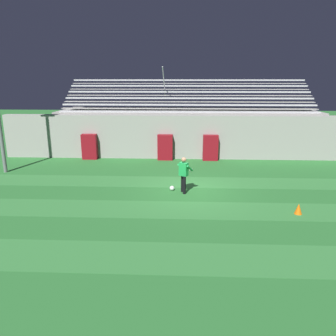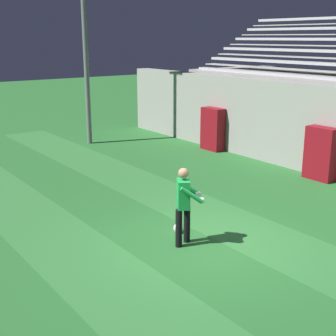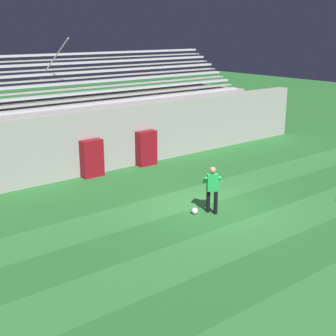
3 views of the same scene
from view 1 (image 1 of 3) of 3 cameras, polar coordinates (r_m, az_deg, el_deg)
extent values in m
plane|color=#286B2D|center=(15.41, 3.72, -3.92)|extent=(80.00, 80.00, 0.00)
cube|color=#337A38|center=(9.95, 4.40, -15.36)|extent=(28.00, 1.82, 0.01)
cube|color=#337A38|center=(13.20, 3.92, -7.28)|extent=(28.00, 1.82, 0.01)
cube|color=#337A38|center=(16.62, 3.64, -2.46)|extent=(28.00, 1.82, 0.01)
cube|color=#999691|center=(21.37, 3.46, 5.41)|extent=(24.00, 0.60, 2.80)
cube|color=maroon|center=(20.97, -0.51, 3.61)|extent=(0.96, 0.44, 1.63)
cube|color=maroon|center=(21.02, 7.40, 3.51)|extent=(0.96, 0.44, 1.63)
cube|color=maroon|center=(21.77, -13.50, 3.63)|extent=(0.96, 0.44, 1.63)
cube|color=#999691|center=(24.03, 3.36, 6.63)|extent=(18.00, 4.60, 2.90)
cube|color=#B7B7BC|center=(21.91, 3.49, 9.74)|extent=(17.10, 0.36, 0.10)
cube|color=#999691|center=(21.73, 3.49, 9.09)|extent=(17.10, 0.60, 0.04)
cube|color=#B7B7BC|center=(22.57, 3.48, 10.93)|extent=(17.10, 0.36, 0.10)
cube|color=#999691|center=(22.39, 3.48, 10.30)|extent=(17.10, 0.60, 0.04)
cube|color=#B7B7BC|center=(23.24, 3.47, 12.04)|extent=(17.10, 0.36, 0.10)
cube|color=#999691|center=(23.06, 3.47, 11.44)|extent=(17.10, 0.60, 0.04)
cube|color=#B7B7BC|center=(23.92, 3.46, 13.09)|extent=(17.10, 0.36, 0.10)
cube|color=#999691|center=(23.73, 3.46, 12.52)|extent=(17.10, 0.60, 0.04)
cube|color=#B7B7BC|center=(24.61, 3.45, 14.09)|extent=(17.10, 0.36, 0.10)
cube|color=#999691|center=(24.41, 3.45, 13.54)|extent=(17.10, 0.60, 0.04)
cube|color=#B7B7BC|center=(25.30, 3.44, 15.03)|extent=(17.10, 0.36, 0.10)
cube|color=#999691|center=(25.11, 3.44, 14.50)|extent=(17.10, 0.60, 0.04)
cylinder|color=#B7B7BC|center=(23.34, -0.70, 14.66)|extent=(0.06, 3.33, 2.05)
cylinder|color=black|center=(15.11, 2.54, -2.66)|extent=(0.19, 0.19, 0.82)
cylinder|color=black|center=(14.84, 2.87, -3.00)|extent=(0.19, 0.19, 0.82)
cube|color=green|center=(14.77, 2.73, -0.21)|extent=(0.45, 0.40, 0.60)
sphere|color=#A37556|center=(14.65, 2.76, 1.45)|extent=(0.22, 0.22, 0.22)
cylinder|color=green|center=(14.99, 2.23, 0.23)|extent=(0.32, 0.46, 0.37)
cylinder|color=green|center=(14.75, 3.82, -0.04)|extent=(0.32, 0.46, 0.37)
cube|color=silver|center=(15.17, 2.74, -0.10)|extent=(0.15, 0.15, 0.08)
cube|color=silver|center=(14.97, 4.06, -0.33)|extent=(0.15, 0.15, 0.08)
sphere|color=white|center=(15.35, 0.70, -3.53)|extent=(0.22, 0.22, 0.22)
cone|color=orange|center=(13.69, 21.76, -6.62)|extent=(0.30, 0.30, 0.42)
camera|label=2|loc=(11.19, 42.83, 6.96)|focal=50.00mm
camera|label=3|loc=(11.09, -72.49, 10.65)|focal=50.00mm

